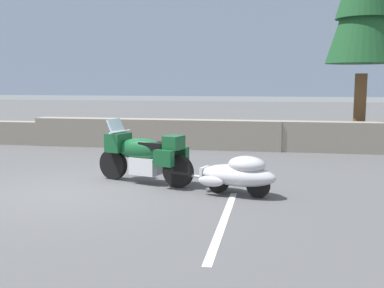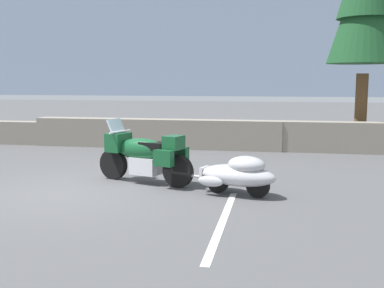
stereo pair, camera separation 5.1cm
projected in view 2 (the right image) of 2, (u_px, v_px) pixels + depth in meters
ground_plane at (78, 190)px, 9.13m from camera, size 80.00×80.00×0.00m
stone_guard_wall at (180, 135)px, 14.77m from camera, size 24.00×0.61×0.93m
distant_ridgeline at (261, 54)px, 101.58m from camera, size 240.00×80.00×16.00m
touring_motorcycle at (144, 154)px, 9.72m from camera, size 2.23×1.18×1.33m
car_shaped_trailer at (238, 174)px, 8.71m from camera, size 2.20×1.15×0.76m
parking_stripe_marker at (223, 221)px, 7.12m from camera, size 0.12×3.60×0.01m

